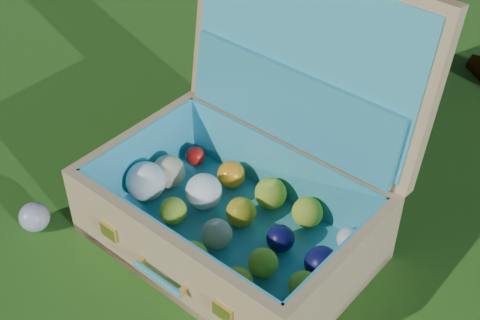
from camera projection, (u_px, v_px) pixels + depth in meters
name	position (u px, v px, depth m)	size (l,w,h in m)	color
ground	(265.00, 226.00, 1.68)	(60.00, 60.00, 0.00)	#215114
stray_ball	(34.00, 217.00, 1.65)	(0.08, 0.08, 0.08)	#466CB7
suitcase	(252.00, 170.00, 1.58)	(0.82, 0.76, 0.63)	tan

